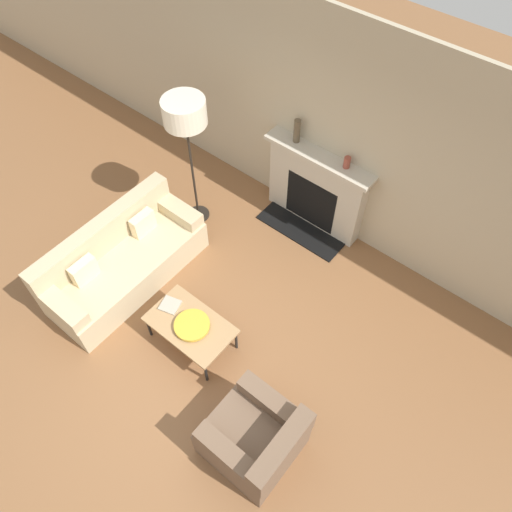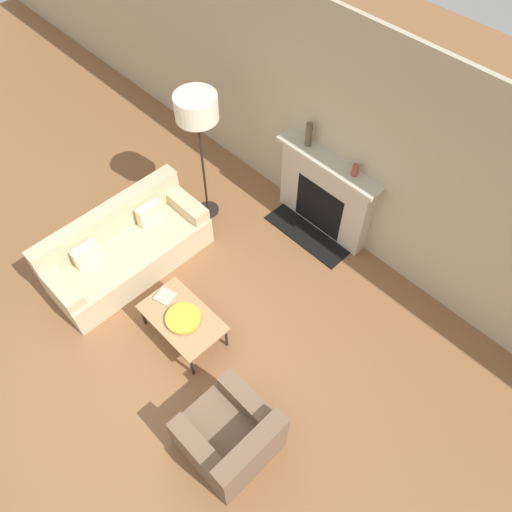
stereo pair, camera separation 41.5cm
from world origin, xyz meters
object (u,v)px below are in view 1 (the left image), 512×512
at_px(fireplace, 315,190).
at_px(mantel_vase_left, 297,131).
at_px(coffee_table, 190,326).
at_px(mantel_vase_center_left, 347,162).
at_px(couch, 123,261).
at_px(book, 170,305).
at_px(floor_lamp, 185,117).
at_px(bowl, 192,325).
at_px(armchair_near, 255,439).

distance_m(fireplace, mantel_vase_left, 0.85).
distance_m(coffee_table, mantel_vase_center_left, 2.59).
distance_m(couch, book, 0.96).
relative_size(fireplace, couch, 0.73).
distance_m(coffee_table, floor_lamp, 2.34).
bearing_deg(coffee_table, floor_lamp, 131.29).
xyz_separation_m(couch, book, (0.95, -0.11, 0.09)).
bearing_deg(mantel_vase_center_left, floor_lamp, -149.95).
distance_m(bowl, mantel_vase_center_left, 2.57).
distance_m(fireplace, coffee_table, 2.40).
height_order(fireplace, armchair_near, fireplace).
relative_size(couch, floor_lamp, 1.08).
relative_size(fireplace, floor_lamp, 0.78).
distance_m(coffee_table, book, 0.34).
bearing_deg(mantel_vase_left, couch, -111.75).
distance_m(coffee_table, mantel_vase_left, 2.63).
height_order(book, floor_lamp, floor_lamp).
relative_size(bowl, mantel_vase_left, 1.25).
bearing_deg(mantel_vase_left, mantel_vase_center_left, 0.00).
bearing_deg(book, bowl, -21.87).
height_order(armchair_near, mantel_vase_center_left, mantel_vase_center_left).
relative_size(fireplace, bowl, 3.73).
relative_size(book, mantel_vase_center_left, 1.74).
distance_m(bowl, book, 0.38).
distance_m(fireplace, armchair_near, 3.19).
xyz_separation_m(couch, bowl, (1.32, -0.15, 0.11)).
bearing_deg(armchair_near, floor_lamp, -126.84).
relative_size(coffee_table, mantel_vase_center_left, 6.58).
height_order(couch, coffee_table, couch).
height_order(bowl, book, bowl).
bearing_deg(floor_lamp, coffee_table, -48.71).
xyz_separation_m(fireplace, armchair_near, (1.34, -2.88, -0.26)).
distance_m(coffee_table, bowl, 0.07).
distance_m(fireplace, mantel_vase_center_left, 0.77).
height_order(armchair_near, mantel_vase_left, mantel_vase_left).
distance_m(mantel_vase_left, mantel_vase_center_left, 0.73).
xyz_separation_m(armchair_near, mantel_vase_center_left, (-0.98, 2.90, 0.94)).
relative_size(armchair_near, mantel_vase_center_left, 5.80).
xyz_separation_m(coffee_table, bowl, (0.04, -0.01, 0.06)).
relative_size(couch, armchair_near, 2.39).
xyz_separation_m(floor_lamp, mantel_vase_left, (0.90, 0.94, -0.33)).
bearing_deg(mantel_vase_center_left, fireplace, -177.75).
xyz_separation_m(book, mantel_vase_center_left, (0.68, 2.38, 0.85)).
bearing_deg(book, mantel_vase_left, 74.84).
height_order(couch, mantel_vase_left, mantel_vase_left).
bearing_deg(mantel_vase_center_left, armchair_near, -71.36).
height_order(coffee_table, book, book).
xyz_separation_m(coffee_table, floor_lamp, (-1.29, 1.46, 1.30)).
relative_size(floor_lamp, mantel_vase_left, 5.97).
relative_size(couch, mantel_vase_left, 6.44).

